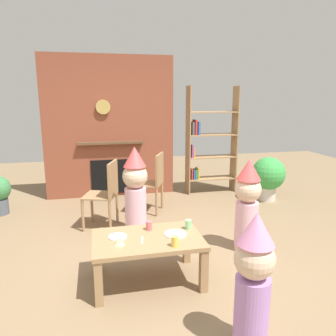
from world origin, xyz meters
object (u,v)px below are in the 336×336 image
Objects in this scene: coffee_table at (148,245)px; paper_cup_near_left at (188,224)px; paper_plate_front at (176,234)px; dining_chair_middle at (154,179)px; bookshelf at (208,144)px; potted_plant_tall at (268,175)px; paper_cup_center at (149,226)px; birthday_cake_slice at (119,241)px; child_with_cone_hat at (253,279)px; paper_cup_near_right at (174,241)px; paper_plate_rear at (118,237)px; child_in_pink at (247,203)px; dining_chair_left at (106,191)px; child_by_the_chairs at (135,189)px.

paper_cup_near_left is (0.43, 0.11, 0.12)m from coffee_table.
paper_plate_front is 0.23× the size of dining_chair_middle.
bookshelf is 2.58× the size of potted_plant_tall.
paper_cup_center is 0.28m from paper_plate_front.
dining_chair_middle is 1.22× the size of potted_plant_tall.
child_with_cone_hat reaches higher than birthday_cake_slice.
paper_plate_rear is at bearing 147.87° from paper_cup_near_right.
coffee_table is 0.29m from paper_plate_rear.
potted_plant_tall is at bearing 40.32° from coffee_table.
paper_cup_center is 0.10× the size of dining_chair_middle.
bookshelf reaches higher than paper_cup_near_left.
birthday_cake_slice is 0.09× the size of child_in_pink.
birthday_cake_slice is 0.10× the size of child_with_cone_hat.
child_with_cone_hat is at bearing -60.06° from coffee_table.
birthday_cake_slice is 0.11× the size of dining_chair_left.
birthday_cake_slice is at bearing -89.68° from paper_plate_rear.
child_with_cone_hat is 0.94× the size of child_in_pink.
paper_plate_rear is 1.71× the size of birthday_cake_slice.
paper_cup_near_left is 0.11× the size of dining_chair_left.
potted_plant_tall reaches higher than paper_plate_rear.
dining_chair_left is (-0.75, 1.31, 0.02)m from paper_cup_near_left.
child_in_pink is at bearing 23.59° from paper_plate_front.
dining_chair_left reaches higher than coffee_table.
dining_chair_left is (-0.05, 1.35, 0.06)m from paper_plate_rear.
dining_chair_left is 1.00× the size of dining_chair_middle.
potted_plant_tall is at bearing 45.96° from paper_cup_near_right.
child_with_cone_hat is at bearing -65.67° from paper_cup_center.
child_in_pink is (1.00, 0.64, 0.07)m from paper_cup_near_right.
child_in_pink is 1.37m from child_by_the_chairs.
paper_cup_near_left is at bearing 56.37° from paper_cup_near_right.
paper_cup_center is 0.09× the size of child_with_cone_hat.
coffee_table is at bearing -139.68° from potted_plant_tall.
paper_cup_near_right is 0.56m from paper_plate_rear.
paper_cup_near_right reaches higher than birthday_cake_slice.
paper_cup_near_left is at bearing -135.58° from potted_plant_tall.
paper_cup_near_right is at bearing 125.92° from dining_chair_left.
paper_cup_center is at bearing 102.71° from dining_chair_middle.
child_by_the_chairs is 2.50m from potted_plant_tall.
paper_cup_near_right reaches higher than paper_cup_center.
paper_cup_near_right is at bearing -106.19° from paper_plate_front.
paper_plate_front is 1.03m from child_with_cone_hat.
bookshelf is at bearing 66.86° from paper_cup_near_left.
dining_chair_left is at bearing -145.08° from bookshelf.
paper_plate_front and paper_plate_rear have the same top height.
child_in_pink is (0.63, 1.39, 0.03)m from child_with_cone_hat.
child_with_cone_hat is (0.36, -0.75, 0.04)m from paper_cup_near_right.
birthday_cake_slice reaches higher than paper_plate_front.
paper_plate_rear is 0.23× the size of potted_plant_tall.
child_with_cone_hat is at bearing -121.07° from potted_plant_tall.
potted_plant_tall is at bearing 36.41° from paper_plate_rear.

